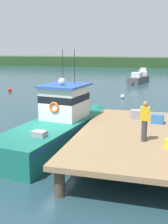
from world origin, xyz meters
The scene contains 12 objects.
ground_plane centered at (0.00, 0.00, 0.00)m, with size 200.00×200.00×0.00m, color #23424C.
dock centered at (4.80, 0.00, 1.07)m, with size 6.00×9.00×1.20m.
main_fishing_boat centered at (0.28, 1.09, 1.01)m, with size 3.66×9.96×4.80m.
crate_stack_near_edge centered at (5.15, 1.91, 1.42)m, with size 0.60×0.44×0.45m, color #3370B2.
crate_stack_mid_dock centered at (4.07, 2.62, 1.43)m, with size 0.60×0.44×0.47m, color #9E9EA3.
bait_bucket centered at (5.65, -1.65, 1.37)m, with size 0.32×0.32×0.34m, color yellow.
deckhand_by_the_boat centered at (4.71, -1.11, 2.06)m, with size 0.36×0.22×1.63m.
moored_boat_far_right centered at (1.81, 28.12, 0.52)m, with size 2.67×6.06×1.52m.
moored_boat_far_left centered at (1.50, 41.48, 0.42)m, with size 1.80×4.84×1.21m.
mooring_buoy_inshore centered at (-11.26, 16.27, 0.21)m, with size 0.43×0.43×0.43m, color red.
mooring_buoy_spare_mooring centered at (1.55, 15.35, 0.19)m, with size 0.39×0.39×0.39m, color silver.
far_shoreline centered at (0.00, 62.00, 1.20)m, with size 120.00×8.00×2.40m, color #284723.
Camera 1 is at (5.36, -12.43, 4.90)m, focal length 46.39 mm.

